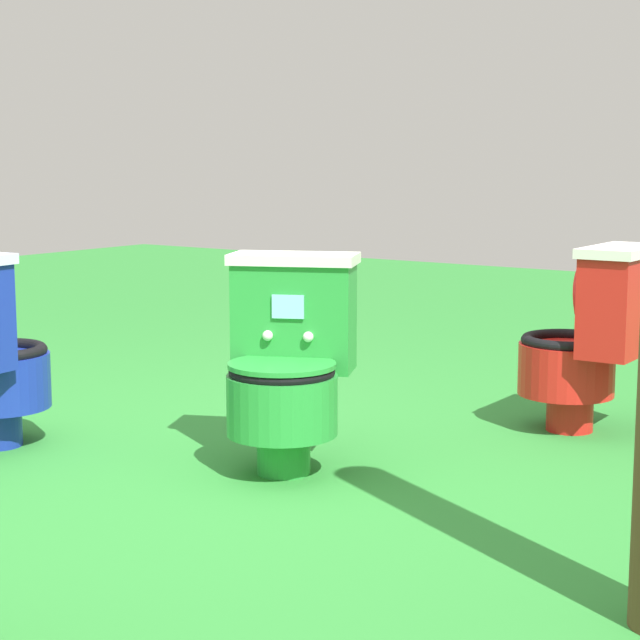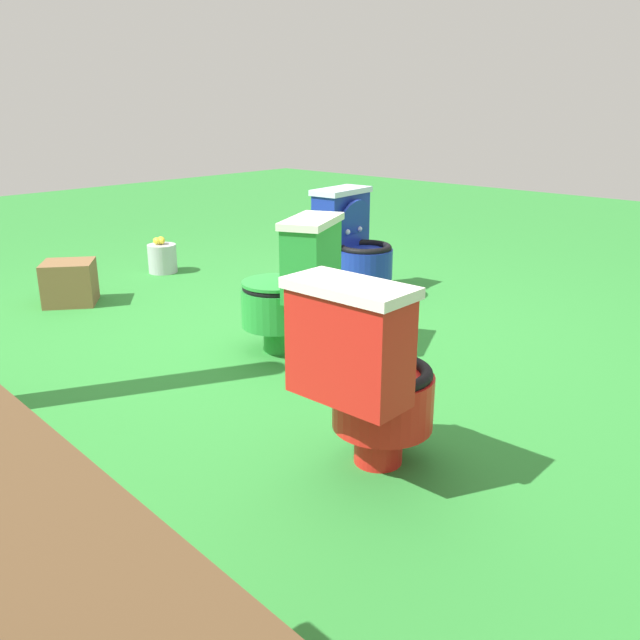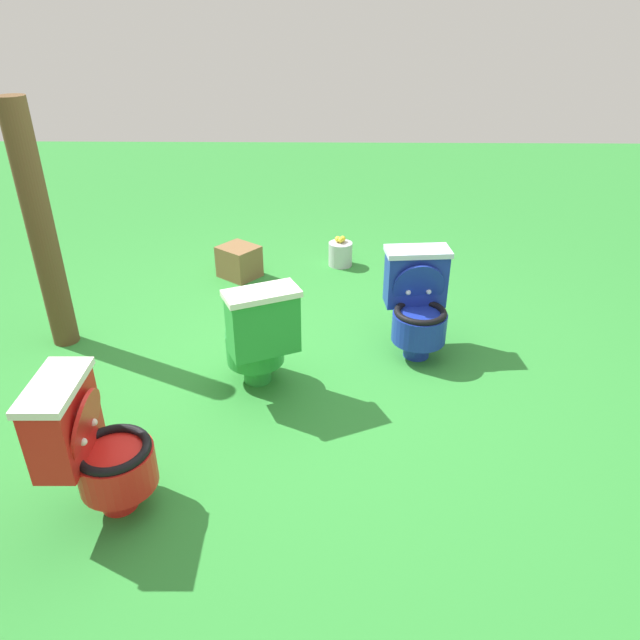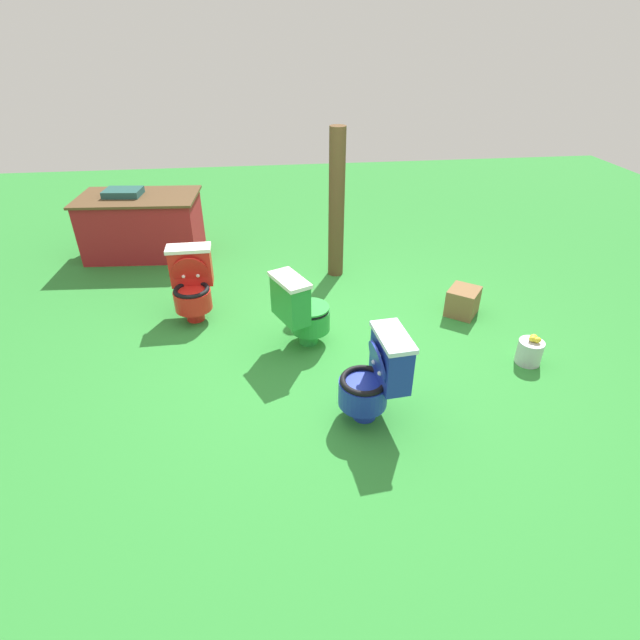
{
  "view_description": "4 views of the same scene",
  "coord_description": "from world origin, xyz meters",
  "px_view_note": "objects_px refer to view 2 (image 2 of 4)",
  "views": [
    {
      "loc": [
        2.61,
        2.31,
        1.06
      ],
      "look_at": [
        -0.41,
        0.2,
        0.51
      ],
      "focal_mm": 62.04,
      "sensor_mm": 36.0,
      "label": 1
    },
    {
      "loc": [
        -2.71,
        2.46,
        1.28
      ],
      "look_at": [
        -0.71,
        0.31,
        0.31
      ],
      "focal_mm": 37.36,
      "sensor_mm": 36.0,
      "label": 2
    },
    {
      "loc": [
        -3.51,
        -0.32,
        2.21
      ],
      "look_at": [
        -0.38,
        -0.26,
        0.51
      ],
      "focal_mm": 33.42,
      "sensor_mm": 36.0,
      "label": 3
    },
    {
      "loc": [
        -0.64,
        -3.7,
        2.6
      ],
      "look_at": [
        -0.2,
        -0.19,
        0.44
      ],
      "focal_mm": 27.35,
      "sensor_mm": 36.0,
      "label": 4
    }
  ],
  "objects_px": {
    "toilet_blue": "(354,242)",
    "toilet_green": "(292,285)",
    "toilet_red": "(368,374)",
    "lemon_bucket": "(162,258)",
    "small_crate": "(70,283)"
  },
  "relations": [
    {
      "from": "toilet_red",
      "to": "small_crate",
      "type": "relative_size",
      "value": 2.28
    },
    {
      "from": "toilet_green",
      "to": "toilet_red",
      "type": "height_order",
      "value": "same"
    },
    {
      "from": "toilet_blue",
      "to": "toilet_green",
      "type": "distance_m",
      "value": 1.14
    },
    {
      "from": "toilet_blue",
      "to": "toilet_green",
      "type": "xyz_separation_m",
      "value": [
        -0.46,
        1.04,
        -0.0
      ]
    },
    {
      "from": "lemon_bucket",
      "to": "toilet_green",
      "type": "bearing_deg",
      "value": 164.8
    },
    {
      "from": "toilet_green",
      "to": "small_crate",
      "type": "xyz_separation_m",
      "value": [
        1.71,
        0.37,
        -0.23
      ]
    },
    {
      "from": "toilet_red",
      "to": "lemon_bucket",
      "type": "height_order",
      "value": "toilet_red"
    },
    {
      "from": "toilet_blue",
      "to": "toilet_green",
      "type": "height_order",
      "value": "same"
    },
    {
      "from": "toilet_blue",
      "to": "toilet_red",
      "type": "height_order",
      "value": "same"
    },
    {
      "from": "toilet_blue",
      "to": "toilet_red",
      "type": "xyz_separation_m",
      "value": [
        -1.5,
        1.7,
        0.0
      ]
    },
    {
      "from": "toilet_red",
      "to": "small_crate",
      "type": "distance_m",
      "value": 2.77
    },
    {
      "from": "toilet_green",
      "to": "small_crate",
      "type": "height_order",
      "value": "toilet_green"
    },
    {
      "from": "toilet_green",
      "to": "small_crate",
      "type": "relative_size",
      "value": 2.28
    },
    {
      "from": "toilet_blue",
      "to": "lemon_bucket",
      "type": "distance_m",
      "value": 1.62
    },
    {
      "from": "toilet_green",
      "to": "toilet_red",
      "type": "bearing_deg",
      "value": -146.9
    }
  ]
}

